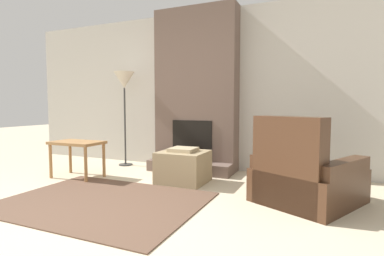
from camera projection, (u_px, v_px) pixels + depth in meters
ground_plane at (71, 232)px, 2.48m from camera, size 24.00×24.00×0.00m
wall_back at (201, 91)px, 5.04m from camera, size 7.05×0.06×2.60m
fireplace at (196, 94)px, 4.85m from camera, size 1.36×0.61×2.60m
ottoman at (183, 166)px, 4.09m from camera, size 0.63×0.58×0.48m
armchair at (304, 179)px, 3.20m from camera, size 1.25×1.29×0.94m
side_table at (77, 147)px, 4.35m from camera, size 0.74×0.45×0.53m
floor_lamp_left at (124, 84)px, 5.18m from camera, size 0.36×0.36×1.63m
area_rug at (102, 201)px, 3.27m from camera, size 2.15×1.61×0.01m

